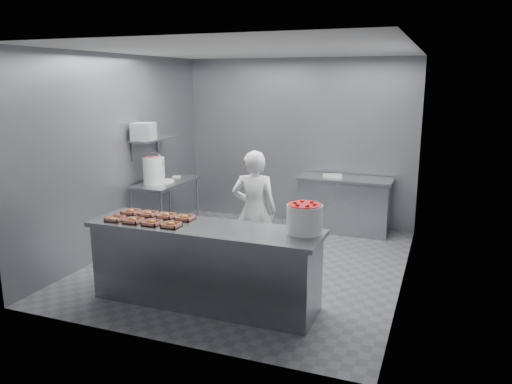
# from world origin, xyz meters

# --- Properties ---
(floor) EXTENTS (4.50, 4.50, 0.00)m
(floor) POSITION_xyz_m (0.00, 0.00, 0.00)
(floor) COLOR #4C4C51
(floor) RESTS_ON ground
(ceiling) EXTENTS (4.50, 4.50, 0.00)m
(ceiling) POSITION_xyz_m (0.00, 0.00, 2.80)
(ceiling) COLOR white
(ceiling) RESTS_ON wall_back
(wall_back) EXTENTS (4.00, 0.04, 2.80)m
(wall_back) POSITION_xyz_m (0.00, 2.25, 1.40)
(wall_back) COLOR slate
(wall_back) RESTS_ON ground
(wall_left) EXTENTS (0.04, 4.50, 2.80)m
(wall_left) POSITION_xyz_m (-2.00, 0.00, 1.40)
(wall_left) COLOR slate
(wall_left) RESTS_ON ground
(wall_right) EXTENTS (0.04, 4.50, 2.80)m
(wall_right) POSITION_xyz_m (2.00, 0.00, 1.40)
(wall_right) COLOR slate
(wall_right) RESTS_ON ground
(service_counter) EXTENTS (2.60, 0.70, 0.90)m
(service_counter) POSITION_xyz_m (0.00, -1.35, 0.45)
(service_counter) COLOR slate
(service_counter) RESTS_ON ground
(prep_table) EXTENTS (0.60, 1.20, 0.90)m
(prep_table) POSITION_xyz_m (-1.65, 0.60, 0.59)
(prep_table) COLOR slate
(prep_table) RESTS_ON ground
(back_counter) EXTENTS (1.50, 0.60, 0.90)m
(back_counter) POSITION_xyz_m (0.90, 1.90, 0.45)
(back_counter) COLOR slate
(back_counter) RESTS_ON ground
(wall_shelf) EXTENTS (0.35, 0.90, 0.03)m
(wall_shelf) POSITION_xyz_m (-1.82, 0.60, 1.55)
(wall_shelf) COLOR slate
(wall_shelf) RESTS_ON wall_left
(tray_0) EXTENTS (0.19, 0.18, 0.04)m
(tray_0) POSITION_xyz_m (-1.03, -1.50, 0.92)
(tray_0) COLOR tan
(tray_0) RESTS_ON service_counter
(tray_1) EXTENTS (0.19, 0.18, 0.06)m
(tray_1) POSITION_xyz_m (-0.79, -1.50, 0.92)
(tray_1) COLOR tan
(tray_1) RESTS_ON service_counter
(tray_2) EXTENTS (0.19, 0.18, 0.06)m
(tray_2) POSITION_xyz_m (-0.55, -1.50, 0.92)
(tray_2) COLOR tan
(tray_2) RESTS_ON service_counter
(tray_3) EXTENTS (0.19, 0.18, 0.06)m
(tray_3) POSITION_xyz_m (-0.31, -1.50, 0.92)
(tray_3) COLOR tan
(tray_3) RESTS_ON service_counter
(tray_4) EXTENTS (0.19, 0.18, 0.06)m
(tray_4) POSITION_xyz_m (-1.03, -1.20, 0.92)
(tray_4) COLOR tan
(tray_4) RESTS_ON service_counter
(tray_5) EXTENTS (0.19, 0.18, 0.06)m
(tray_5) POSITION_xyz_m (-0.79, -1.20, 0.92)
(tray_5) COLOR tan
(tray_5) RESTS_ON service_counter
(tray_6) EXTENTS (0.19, 0.18, 0.06)m
(tray_6) POSITION_xyz_m (-0.55, -1.20, 0.92)
(tray_6) COLOR tan
(tray_6) RESTS_ON service_counter
(tray_7) EXTENTS (0.19, 0.18, 0.06)m
(tray_7) POSITION_xyz_m (-0.31, -1.20, 0.92)
(tray_7) COLOR tan
(tray_7) RESTS_ON service_counter
(worker) EXTENTS (0.65, 0.50, 1.58)m
(worker) POSITION_xyz_m (0.14, -0.19, 0.79)
(worker) COLOR white
(worker) RESTS_ON ground
(strawberry_tub) EXTENTS (0.37, 0.37, 0.30)m
(strawberry_tub) POSITION_xyz_m (1.08, -1.20, 1.06)
(strawberry_tub) COLOR white
(strawberry_tub) RESTS_ON service_counter
(glaze_bucket) EXTENTS (0.34, 0.32, 0.49)m
(glaze_bucket) POSITION_xyz_m (-1.69, 0.36, 1.11)
(glaze_bucket) COLOR white
(glaze_bucket) RESTS_ON prep_table
(bucket_lid) EXTENTS (0.39, 0.39, 0.02)m
(bucket_lid) POSITION_xyz_m (-1.65, 0.56, 0.91)
(bucket_lid) COLOR white
(bucket_lid) RESTS_ON prep_table
(rag) EXTENTS (0.16, 0.15, 0.02)m
(rag) POSITION_xyz_m (-1.66, 0.96, 0.91)
(rag) COLOR #CCB28C
(rag) RESTS_ON prep_table
(appliance) EXTENTS (0.37, 0.40, 0.25)m
(appliance) POSITION_xyz_m (-1.82, 0.33, 1.69)
(appliance) COLOR gray
(appliance) RESTS_ON wall_shelf
(paper_stack) EXTENTS (0.34, 0.28, 0.04)m
(paper_stack) POSITION_xyz_m (0.69, 1.90, 0.92)
(paper_stack) COLOR silver
(paper_stack) RESTS_ON back_counter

